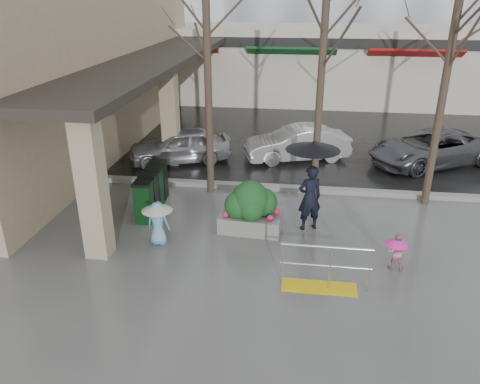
% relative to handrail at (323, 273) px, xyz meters
% --- Properties ---
extents(ground, '(120.00, 120.00, 0.00)m').
position_rel_handrail_xyz_m(ground, '(-1.36, 1.20, -0.38)').
color(ground, '#51514F').
rests_on(ground, ground).
extents(street_asphalt, '(120.00, 36.00, 0.01)m').
position_rel_handrail_xyz_m(street_asphalt, '(-1.36, 23.20, -0.37)').
color(street_asphalt, black).
rests_on(street_asphalt, ground).
extents(curb, '(120.00, 0.30, 0.15)m').
position_rel_handrail_xyz_m(curb, '(-1.36, 5.20, -0.30)').
color(curb, gray).
rests_on(curb, ground).
extents(near_building, '(6.00, 18.00, 8.00)m').
position_rel_handrail_xyz_m(near_building, '(-10.36, 9.20, 3.62)').
color(near_building, tan).
rests_on(near_building, ground).
extents(canopy_slab, '(2.80, 18.00, 0.25)m').
position_rel_handrail_xyz_m(canopy_slab, '(-6.16, 9.20, 3.25)').
color(canopy_slab, '#2D2823').
rests_on(canopy_slab, pillar_front).
extents(pillar_front, '(0.55, 0.55, 3.50)m').
position_rel_handrail_xyz_m(pillar_front, '(-5.26, 0.70, 1.37)').
color(pillar_front, tan).
rests_on(pillar_front, ground).
extents(pillar_back, '(0.55, 0.55, 3.50)m').
position_rel_handrail_xyz_m(pillar_back, '(-5.26, 7.20, 1.37)').
color(pillar_back, tan).
rests_on(pillar_back, ground).
extents(storefront_row, '(34.00, 6.74, 4.00)m').
position_rel_handrail_xyz_m(storefront_row, '(0.64, 19.17, 1.64)').
color(storefront_row, beige).
rests_on(storefront_row, ground).
extents(handrail, '(1.90, 0.50, 1.03)m').
position_rel_handrail_xyz_m(handrail, '(0.00, 0.00, 0.00)').
color(handrail, yellow).
rests_on(handrail, ground).
extents(tree_west, '(3.20, 3.20, 6.80)m').
position_rel_handrail_xyz_m(tree_west, '(-3.36, 4.80, 4.71)').
color(tree_west, '#382B21').
rests_on(tree_west, ground).
extents(tree_midwest, '(3.20, 3.20, 7.00)m').
position_rel_handrail_xyz_m(tree_midwest, '(-0.16, 4.80, 4.86)').
color(tree_midwest, '#382B21').
rests_on(tree_midwest, ground).
extents(tree_mideast, '(3.20, 3.20, 6.50)m').
position_rel_handrail_xyz_m(tree_mideast, '(3.14, 4.80, 4.48)').
color(tree_mideast, '#382B21').
rests_on(tree_mideast, ground).
extents(woman, '(1.38, 1.38, 2.43)m').
position_rel_handrail_xyz_m(woman, '(-0.31, 2.69, 1.09)').
color(woman, black).
rests_on(woman, ground).
extents(child_pink, '(0.52, 0.52, 0.89)m').
position_rel_handrail_xyz_m(child_pink, '(1.64, 1.01, 0.14)').
color(child_pink, pink).
rests_on(child_pink, ground).
extents(child_blue, '(0.76, 0.76, 1.14)m').
position_rel_handrail_xyz_m(child_blue, '(-4.01, 1.38, 0.33)').
color(child_blue, '#70A3C8').
rests_on(child_blue, ground).
extents(planter, '(1.66, 0.96, 1.40)m').
position_rel_handrail_xyz_m(planter, '(-1.81, 2.37, 0.29)').
color(planter, slate).
rests_on(planter, ground).
extents(news_boxes, '(0.57, 2.12, 1.18)m').
position_rel_handrail_xyz_m(news_boxes, '(-4.78, 3.31, 0.21)').
color(news_boxes, '#0C3513').
rests_on(news_boxes, ground).
extents(car_a, '(3.98, 2.68, 1.26)m').
position_rel_handrail_xyz_m(car_a, '(-5.02, 7.38, 0.25)').
color(car_a, '#9E9EA3').
rests_on(car_a, ground).
extents(car_b, '(4.05, 2.45, 1.26)m').
position_rel_handrail_xyz_m(car_b, '(-0.75, 8.22, 0.25)').
color(car_b, silver).
rests_on(car_b, ground).
extents(car_c, '(4.98, 4.02, 1.26)m').
position_rel_handrail_xyz_m(car_c, '(4.01, 8.35, 0.25)').
color(car_c, '#54555B').
rests_on(car_c, ground).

